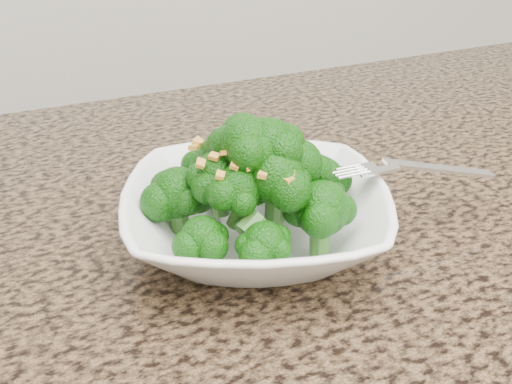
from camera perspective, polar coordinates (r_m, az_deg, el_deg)
name	(u,v)px	position (r m, az deg, el deg)	size (l,w,h in m)	color
granite_counter	(392,303)	(0.51, 11.97, -9.64)	(1.64, 1.04, 0.03)	brown
bowl	(256,218)	(0.52, 0.00, -2.29)	(0.22, 0.22, 0.05)	white
broccoli_pile	(256,144)	(0.50, 0.00, 4.27)	(0.19, 0.19, 0.08)	#125509
garlic_topping	(256,92)	(0.48, 0.00, 8.85)	(0.11, 0.11, 0.01)	gold
fork	(391,169)	(0.54, 11.87, 2.05)	(0.17, 0.03, 0.01)	silver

